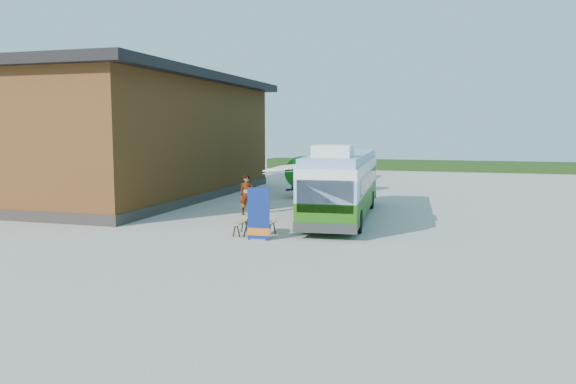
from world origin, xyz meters
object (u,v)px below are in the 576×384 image
(bus, at_px, (343,182))
(person_a, at_px, (247,195))
(slurry_tanker, at_px, (323,172))
(picnic_table, at_px, (255,220))
(person_b, at_px, (328,203))
(banner, at_px, (259,219))

(bus, xyz_separation_m, person_a, (-4.73, -0.36, -0.72))
(bus, height_order, slurry_tanker, bus)
(picnic_table, height_order, person_b, person_b)
(picnic_table, bearing_deg, bus, 60.69)
(bus, xyz_separation_m, person_b, (-0.29, -1.91, -0.76))
(banner, xyz_separation_m, picnic_table, (-0.50, 0.93, -0.21))
(bus, relative_size, slurry_tanker, 1.83)
(person_a, bearing_deg, slurry_tanker, 51.65)
(person_b, bearing_deg, person_a, -96.96)
(person_b, bearing_deg, picnic_table, -20.79)
(banner, distance_m, picnic_table, 1.08)
(banner, distance_m, person_a, 6.49)
(person_b, height_order, slurry_tanker, slurry_tanker)
(banner, distance_m, person_b, 4.69)
(bus, height_order, banner, bus)
(banner, xyz_separation_m, slurry_tanker, (-1.06, 15.53, 0.65))
(bus, distance_m, banner, 6.64)
(bus, relative_size, person_a, 5.97)
(picnic_table, xyz_separation_m, person_a, (-2.21, 4.97, 0.37))
(person_a, height_order, person_b, person_a)
(bus, bearing_deg, slurry_tanker, 104.15)
(slurry_tanker, bearing_deg, banner, -61.73)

